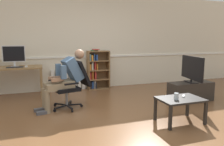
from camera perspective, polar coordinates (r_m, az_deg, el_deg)
name	(u,v)px	position (r m, az deg, el deg)	size (l,w,h in m)	color
ground_plane	(120,120)	(3.81, 2.05, -12.53)	(18.00, 18.00, 0.00)	brown
back_wall	(87,41)	(6.09, -6.91, 8.50)	(12.00, 0.13, 2.70)	beige
computer_desk	(15,71)	(5.54, -24.84, 0.45)	(1.26, 0.67, 0.76)	olive
imac_monitor	(14,55)	(5.57, -25.05, 4.55)	(0.51, 0.14, 0.50)	silver
keyboard	(15,67)	(5.38, -24.80, 1.45)	(0.36, 0.12, 0.02)	black
computer_mouse	(26,66)	(5.38, -22.22, 1.68)	(0.06, 0.10, 0.03)	white
bookshelf	(97,70)	(6.00, -4.19, 0.85)	(0.62, 0.29, 1.14)	brown
radiator	(68,80)	(5.99, -11.73, -1.79)	(0.93, 0.08, 0.59)	white
office_chair	(73,82)	(4.41, -10.46, -2.54)	(0.80, 0.64, 0.97)	black
person_seated	(65,77)	(4.33, -12.63, -1.17)	(1.04, 0.52, 1.20)	#937F60
tv_stand	(191,91)	(5.19, 20.52, -4.72)	(1.04, 0.38, 0.43)	#2D2823
tv_screen	(192,69)	(5.09, 20.87, 1.09)	(0.26, 0.90, 0.60)	black
coffee_table	(180,102)	(3.76, 18.01, -7.38)	(0.74, 0.51, 0.42)	black
drinking_glass	(176,96)	(3.63, 17.04, -6.06)	(0.07, 0.07, 0.11)	silver
spare_remote	(183,96)	(3.87, 18.81, -5.92)	(0.04, 0.15, 0.02)	white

